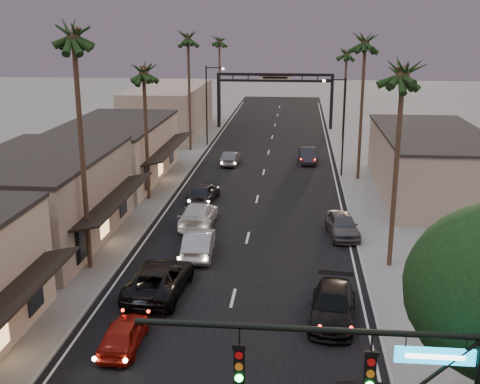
% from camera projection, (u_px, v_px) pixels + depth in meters
% --- Properties ---
extents(ground, '(200.00, 200.00, 0.00)m').
position_uv_depth(ground, '(260.00, 189.00, 51.09)').
color(ground, slate).
rests_on(ground, ground).
extents(road, '(14.00, 120.00, 0.02)m').
position_uv_depth(road, '(263.00, 175.00, 55.88)').
color(road, black).
rests_on(road, ground).
extents(sidewalk_left, '(5.00, 92.00, 0.12)m').
position_uv_depth(sidewalk_left, '(177.00, 156.00, 63.44)').
color(sidewalk_left, slate).
rests_on(sidewalk_left, ground).
extents(sidewalk_right, '(5.00, 92.00, 0.12)m').
position_uv_depth(sidewalk_right, '(359.00, 160.00, 61.68)').
color(sidewalk_right, slate).
rests_on(sidewalk_right, ground).
extents(storefront_mid, '(8.00, 14.00, 5.50)m').
position_uv_depth(storefront_mid, '(41.00, 201.00, 38.14)').
color(storefront_mid, gray).
rests_on(storefront_mid, ground).
extents(storefront_far, '(8.00, 16.00, 5.00)m').
position_uv_depth(storefront_far, '(116.00, 152.00, 53.53)').
color(storefront_far, '#BBA78F').
rests_on(storefront_far, ground).
extents(storefront_dist, '(8.00, 20.00, 6.00)m').
position_uv_depth(storefront_dist, '(169.00, 110.00, 75.41)').
color(storefront_dist, gray).
rests_on(storefront_dist, ground).
extents(building_right, '(8.00, 18.00, 5.00)m').
position_uv_depth(building_right, '(431.00, 164.00, 49.11)').
color(building_right, gray).
rests_on(building_right, ground).
extents(arch, '(15.20, 0.40, 7.27)m').
position_uv_depth(arch, '(275.00, 87.00, 78.29)').
color(arch, black).
rests_on(arch, ground).
extents(streetlight_right, '(2.13, 0.30, 9.00)m').
position_uv_depth(streetlight_right, '(341.00, 119.00, 53.78)').
color(streetlight_right, black).
rests_on(streetlight_right, ground).
extents(streetlight_left, '(2.13, 0.30, 9.00)m').
position_uv_depth(streetlight_left, '(209.00, 99.00, 67.50)').
color(streetlight_left, black).
rests_on(streetlight_left, ground).
extents(palm_lb, '(3.20, 3.20, 15.20)m').
position_uv_depth(palm_lb, '(73.00, 29.00, 30.99)').
color(palm_lb, '#38281C').
rests_on(palm_lb, ground).
extents(palm_lc, '(3.20, 3.20, 12.20)m').
position_uv_depth(palm_lc, '(143.00, 67.00, 45.19)').
color(palm_lc, '#38281C').
rests_on(palm_lc, ground).
extents(palm_ld, '(3.20, 3.20, 14.20)m').
position_uv_depth(palm_ld, '(188.00, 34.00, 62.85)').
color(palm_ld, '#38281C').
rests_on(palm_ld, ground).
extents(palm_ra, '(3.20, 3.20, 13.20)m').
position_uv_depth(palm_ra, '(404.00, 67.00, 31.84)').
color(palm_ra, '#38281C').
rests_on(palm_ra, ground).
extents(palm_rb, '(3.20, 3.20, 14.20)m').
position_uv_depth(palm_rb, '(365.00, 38.00, 50.72)').
color(palm_rb, '#38281C').
rests_on(palm_rb, ground).
extents(palm_rc, '(3.20, 3.20, 12.20)m').
position_uv_depth(palm_rc, '(347.00, 50.00, 70.40)').
color(palm_rc, '#38281C').
rests_on(palm_rc, ground).
extents(palm_far, '(3.20, 3.20, 13.20)m').
position_uv_depth(palm_far, '(219.00, 38.00, 85.10)').
color(palm_far, '#38281C').
rests_on(palm_far, ground).
extents(oncoming_red, '(1.59, 3.91, 1.33)m').
position_uv_depth(oncoming_red, '(124.00, 334.00, 26.13)').
color(oncoming_red, maroon).
rests_on(oncoming_red, ground).
extents(oncoming_pickup, '(3.09, 6.06, 1.64)m').
position_uv_depth(oncoming_pickup, '(159.00, 279.00, 31.32)').
color(oncoming_pickup, black).
rests_on(oncoming_pickup, ground).
extents(oncoming_silver, '(1.95, 4.87, 1.57)m').
position_uv_depth(oncoming_silver, '(199.00, 243.00, 36.49)').
color(oncoming_silver, gray).
rests_on(oncoming_silver, ground).
extents(oncoming_white, '(2.24, 5.50, 1.59)m').
position_uv_depth(oncoming_white, '(198.00, 214.00, 41.83)').
color(oncoming_white, silver).
rests_on(oncoming_white, ground).
extents(oncoming_dgrey, '(2.42, 4.75, 1.55)m').
position_uv_depth(oncoming_dgrey, '(203.00, 192.00, 47.43)').
color(oncoming_dgrey, black).
rests_on(oncoming_dgrey, ground).
extents(oncoming_grey_far, '(1.62, 4.12, 1.34)m').
position_uv_depth(oncoming_grey_far, '(231.00, 158.00, 59.60)').
color(oncoming_grey_far, '#4C4C51').
rests_on(oncoming_grey_far, ground).
extents(curbside_black, '(2.62, 5.34, 1.49)m').
position_uv_depth(curbside_black, '(333.00, 306.00, 28.52)').
color(curbside_black, black).
rests_on(curbside_black, ground).
extents(curbside_grey, '(2.39, 4.79, 1.57)m').
position_uv_depth(curbside_grey, '(342.00, 225.00, 39.76)').
color(curbside_grey, '#424347').
rests_on(curbside_grey, ground).
extents(curbside_far, '(1.92, 4.63, 1.49)m').
position_uv_depth(curbside_far, '(308.00, 155.00, 60.48)').
color(curbside_far, black).
rests_on(curbside_far, ground).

